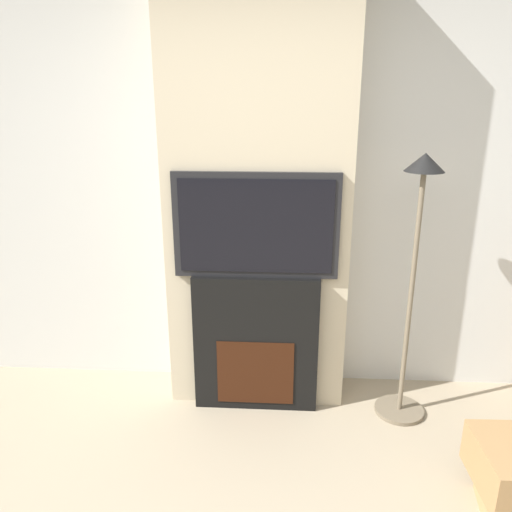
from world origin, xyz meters
name	(u,v)px	position (x,y,z in m)	size (l,w,h in m)	color
wall_back	(260,187)	(0.00, 2.03, 1.35)	(6.00, 0.06, 2.70)	silver
chimney_breast	(258,193)	(0.00, 1.83, 1.35)	(1.10, 0.33, 2.70)	beige
fireplace	(256,343)	(0.00, 1.67, 0.44)	(0.77, 0.15, 0.88)	black
television	(256,225)	(0.00, 1.66, 1.19)	(0.96, 0.07, 0.62)	black
floor_lamp	(415,261)	(0.91, 1.63, 1.01)	(0.30, 0.30, 1.62)	#726651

